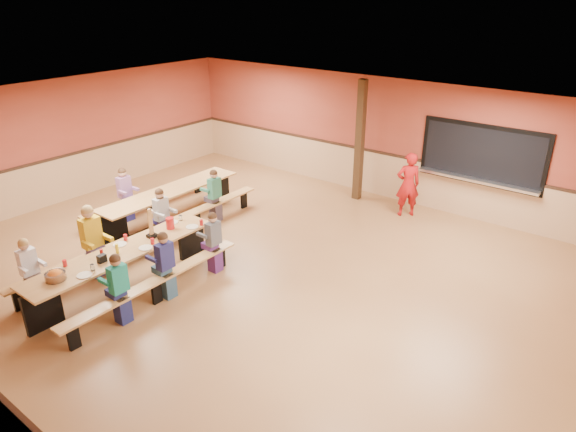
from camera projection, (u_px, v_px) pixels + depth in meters
The scene contains 23 objects.
ground at pixel (248, 268), 9.91m from camera, with size 12.00×12.00×0.00m, color brown.
room_envelope at pixel (246, 236), 9.63m from camera, with size 12.04×10.04×3.02m.
kitchen_pass_through at pixel (481, 158), 11.42m from camera, with size 2.78×0.28×1.38m.
structural_post at pixel (360, 141), 12.59m from camera, with size 0.18×0.18×3.00m, color #2F1F0F.
cafeteria_table_main at pixel (125, 261), 9.07m from camera, with size 1.91×3.70×0.74m.
cafeteria_table_second at pixel (171, 199), 11.76m from camera, with size 1.91×3.70×0.74m.
seated_child_white_left at pixel (30, 272), 8.58m from camera, with size 0.36×0.30×1.20m, color white, non-canonical shape.
seated_adult_yellow at pixel (92, 242), 9.40m from camera, with size 0.45×0.37×1.38m, color gold, non-canonical shape.
seated_child_grey_left at pixel (162, 217), 10.59m from camera, with size 0.38×0.31×1.22m, color #AFAFAF, non-canonical shape.
seated_child_teal_right at pixel (120, 289), 8.08m from camera, with size 0.37×0.30×1.20m, color #1A8675, non-canonical shape.
seated_child_navy_right at pixel (166, 266), 8.75m from camera, with size 0.38×0.31×1.23m, color navy, non-canonical shape.
seated_child_char_right at pixel (214, 243), 9.58m from camera, with size 0.36×0.29×1.19m, color #4D5158, non-canonical shape.
seated_child_purple_sec at pixel (125, 195), 11.73m from camera, with size 0.39×0.32×1.24m, color #936293, non-canonical shape.
seated_child_green_sec at pixel (215, 196), 11.69m from camera, with size 0.37×0.30×1.21m, color #2F785D, non-canonical shape.
seated_child_tan_sec at pixel (162, 220), 10.62m from camera, with size 0.32×0.26×1.10m, color beige, non-canonical shape.
standing_woman at pixel (408, 184), 11.91m from camera, with size 0.56×0.37×1.54m, color #A41213.
punch_pitcher at pixel (170, 223), 9.76m from camera, with size 0.16×0.16×0.22m, color red.
chip_bowl at pixel (55, 276), 8.06m from camera, with size 0.32×0.32×0.15m, color orange, non-canonical shape.
napkin_dispenser at pixel (102, 258), 8.58m from camera, with size 0.10×0.14×0.13m, color black.
condiment_mustard at pixel (117, 249), 8.87m from camera, with size 0.06×0.06×0.17m, color yellow.
condiment_ketchup at pixel (102, 254), 8.70m from camera, with size 0.06×0.06×0.17m, color #B2140F.
table_paddle at pixel (152, 230), 9.41m from camera, with size 0.16×0.16×0.56m.
place_settings at pixel (123, 248), 8.96m from camera, with size 0.65×3.30×0.11m, color beige, non-canonical shape.
Camera 1 is at (5.93, -6.34, 4.95)m, focal length 32.00 mm.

